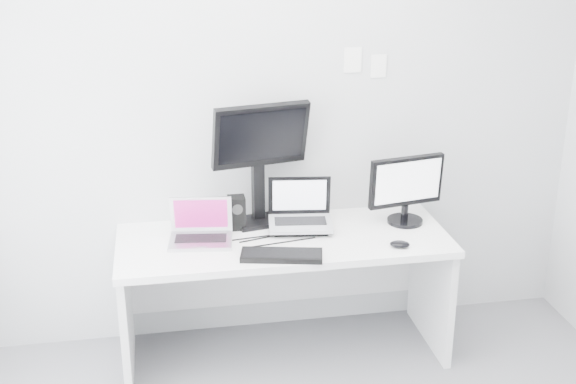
# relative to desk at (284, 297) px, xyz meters

# --- Properties ---
(back_wall) EXTENTS (3.60, 0.00, 3.60)m
(back_wall) POSITION_rel_desk_xyz_m (0.00, 0.35, 0.99)
(back_wall) COLOR silver
(back_wall) RESTS_ON ground
(desk) EXTENTS (1.80, 0.70, 0.73)m
(desk) POSITION_rel_desk_xyz_m (0.00, 0.00, 0.00)
(desk) COLOR white
(desk) RESTS_ON ground
(macbook) EXTENTS (0.36, 0.29, 0.25)m
(macbook) POSITION_rel_desk_xyz_m (-0.45, 0.01, 0.49)
(macbook) COLOR #ADACB2
(macbook) RESTS_ON desk
(speaker) EXTENTS (0.10, 0.10, 0.19)m
(speaker) POSITION_rel_desk_xyz_m (-0.24, 0.17, 0.46)
(speaker) COLOR black
(speaker) RESTS_ON desk
(dell_laptop) EXTENTS (0.38, 0.31, 0.29)m
(dell_laptop) POSITION_rel_desk_xyz_m (0.11, 0.08, 0.51)
(dell_laptop) COLOR #A6A9AD
(dell_laptop) RESTS_ON desk
(rear_monitor) EXTENTS (0.56, 0.29, 0.73)m
(rear_monitor) POSITION_rel_desk_xyz_m (-0.10, 0.22, 0.73)
(rear_monitor) COLOR black
(rear_monitor) RESTS_ON desk
(samsung_monitor) EXTENTS (0.47, 0.28, 0.40)m
(samsung_monitor) POSITION_rel_desk_xyz_m (0.72, 0.08, 0.57)
(samsung_monitor) COLOR black
(samsung_monitor) RESTS_ON desk
(keyboard) EXTENTS (0.44, 0.23, 0.03)m
(keyboard) POSITION_rel_desk_xyz_m (-0.05, -0.25, 0.38)
(keyboard) COLOR black
(keyboard) RESTS_ON desk
(mouse) EXTENTS (0.12, 0.10, 0.03)m
(mouse) POSITION_rel_desk_xyz_m (0.58, -0.23, 0.38)
(mouse) COLOR black
(mouse) RESTS_ON desk
(wall_note_0) EXTENTS (0.10, 0.00, 0.14)m
(wall_note_0) POSITION_rel_desk_xyz_m (0.45, 0.34, 1.26)
(wall_note_0) COLOR white
(wall_note_0) RESTS_ON back_wall
(wall_note_1) EXTENTS (0.09, 0.00, 0.13)m
(wall_note_1) POSITION_rel_desk_xyz_m (0.60, 0.34, 1.22)
(wall_note_1) COLOR white
(wall_note_1) RESTS_ON back_wall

